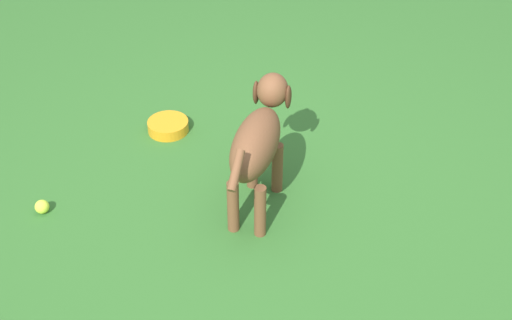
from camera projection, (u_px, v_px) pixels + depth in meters
ground at (259, 220)px, 3.15m from camera, size 14.00×14.00×0.00m
dog at (259, 139)px, 3.03m from camera, size 0.43×0.75×0.55m
tennis_ball_1 at (42, 207)px, 3.17m from camera, size 0.07×0.07×0.07m
water_bowl at (168, 126)px, 3.70m from camera, size 0.22×0.22×0.06m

